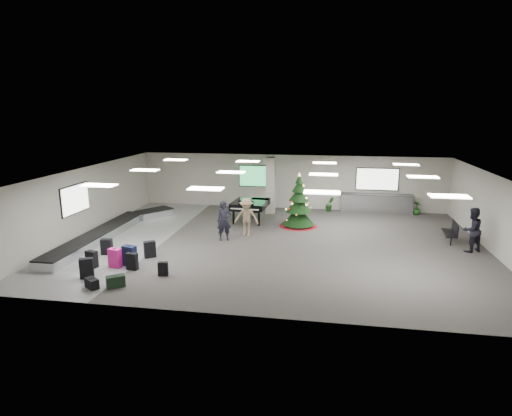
% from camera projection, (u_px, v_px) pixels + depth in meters
% --- Properties ---
extents(ground, '(18.00, 18.00, 0.00)m').
position_uv_depth(ground, '(276.00, 243.00, 19.08)').
color(ground, '#3A3735').
rests_on(ground, ground).
extents(room_envelope, '(18.02, 14.02, 3.21)m').
position_uv_depth(room_envelope, '(270.00, 189.00, 19.26)').
color(room_envelope, '#B0ACA1').
rests_on(room_envelope, ground).
extents(baggage_carousel, '(2.28, 9.71, 0.43)m').
position_uv_depth(baggage_carousel, '(111.00, 231.00, 20.22)').
color(baggage_carousel, silver).
rests_on(baggage_carousel, ground).
extents(service_counter, '(4.05, 0.65, 1.08)m').
position_uv_depth(service_counter, '(376.00, 203.00, 24.54)').
color(service_counter, silver).
rests_on(service_counter, ground).
extents(suitcase_0, '(0.53, 0.44, 0.74)m').
position_uv_depth(suitcase_0, '(87.00, 268.00, 15.08)').
color(suitcase_0, black).
rests_on(suitcase_0, ground).
extents(suitcase_1, '(0.43, 0.26, 0.66)m').
position_uv_depth(suitcase_1, '(132.00, 261.00, 15.87)').
color(suitcase_1, black).
rests_on(suitcase_1, ground).
extents(pink_suitcase, '(0.51, 0.34, 0.75)m').
position_uv_depth(pink_suitcase, '(115.00, 258.00, 16.08)').
color(pink_suitcase, '#F92093').
rests_on(pink_suitcase, ground).
extents(suitcase_3, '(0.51, 0.46, 0.69)m').
position_uv_depth(suitcase_3, '(150.00, 249.00, 17.18)').
color(suitcase_3, black).
rests_on(suitcase_3, ground).
extents(navy_suitcase, '(0.57, 0.43, 0.81)m').
position_uv_depth(navy_suitcase, '(130.00, 256.00, 16.25)').
color(navy_suitcase, black).
rests_on(navy_suitcase, ground).
extents(suitcase_5, '(0.47, 0.33, 0.66)m').
position_uv_depth(suitcase_5, '(92.00, 259.00, 16.10)').
color(suitcase_5, black).
rests_on(suitcase_5, ground).
extents(green_duffel, '(0.66, 0.60, 0.42)m').
position_uv_depth(green_duffel, '(116.00, 281.00, 14.34)').
color(green_duffel, black).
rests_on(green_duffel, ground).
extents(suitcase_7, '(0.38, 0.25, 0.53)m').
position_uv_depth(suitcase_7, '(163.00, 269.00, 15.32)').
color(suitcase_7, black).
rests_on(suitcase_7, ground).
extents(suitcase_8, '(0.48, 0.32, 0.68)m').
position_uv_depth(suitcase_8, '(107.00, 247.00, 17.51)').
color(suitcase_8, black).
rests_on(suitcase_8, ground).
extents(black_duffel, '(0.59, 0.53, 0.36)m').
position_uv_depth(black_duffel, '(92.00, 283.00, 14.24)').
color(black_duffel, black).
rests_on(black_duffel, ground).
extents(christmas_tree, '(1.94, 1.94, 2.77)m').
position_uv_depth(christmas_tree, '(299.00, 208.00, 21.61)').
color(christmas_tree, '#680E09').
rests_on(christmas_tree, ground).
extents(grand_piano, '(1.90, 2.35, 1.28)m').
position_uv_depth(grand_piano, '(250.00, 205.00, 22.53)').
color(grand_piano, black).
rests_on(grand_piano, ground).
extents(bench, '(0.62, 1.47, 0.91)m').
position_uv_depth(bench, '(452.00, 231.00, 19.15)').
color(bench, black).
rests_on(bench, ground).
extents(traveler_a, '(0.77, 0.65, 1.80)m').
position_uv_depth(traveler_a, '(224.00, 221.00, 19.30)').
color(traveler_a, black).
rests_on(traveler_a, ground).
extents(traveler_b, '(1.16, 0.68, 1.78)m').
position_uv_depth(traveler_b, '(246.00, 217.00, 20.06)').
color(traveler_b, '#957C5C').
rests_on(traveler_b, ground).
extents(traveler_bench, '(1.15, 1.08, 1.89)m').
position_uv_depth(traveler_bench, '(472.00, 230.00, 17.73)').
color(traveler_bench, black).
rests_on(traveler_bench, ground).
extents(potted_plant_left, '(0.59, 0.54, 0.87)m').
position_uv_depth(potted_plant_left, '(330.00, 204.00, 24.85)').
color(potted_plant_left, '#123A18').
rests_on(potted_plant_left, ground).
extents(potted_plant_right, '(0.60, 0.60, 0.76)m').
position_uv_depth(potted_plant_right, '(417.00, 208.00, 24.08)').
color(potted_plant_right, '#123A18').
rests_on(potted_plant_right, ground).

